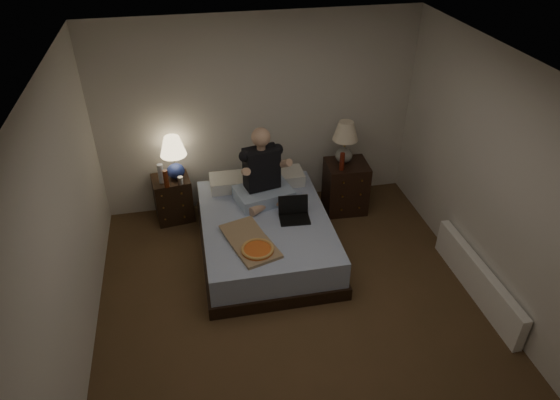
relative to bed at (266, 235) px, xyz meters
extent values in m
cube|color=brown|center=(0.13, -1.11, -0.24)|extent=(4.00, 4.50, 0.00)
cube|color=white|center=(0.13, -1.11, 2.26)|extent=(4.00, 4.50, 0.00)
cube|color=silver|center=(0.13, 1.14, 1.01)|extent=(4.00, 0.00, 2.50)
cube|color=silver|center=(-1.87, -1.11, 1.01)|extent=(0.00, 4.50, 2.50)
cube|color=silver|center=(2.13, -1.11, 1.01)|extent=(0.00, 4.50, 2.50)
cube|color=#5772AF|center=(0.00, 0.00, 0.00)|extent=(1.45, 1.93, 0.48)
cube|color=black|center=(-1.04, 0.93, 0.05)|extent=(0.50, 0.46, 0.59)
cube|color=black|center=(1.19, 0.68, 0.10)|extent=(0.55, 0.50, 0.68)
cylinder|color=silver|center=(-1.14, 0.86, 0.47)|extent=(0.07, 0.07, 0.25)
cylinder|color=beige|center=(-0.91, 0.77, 0.40)|extent=(0.07, 0.07, 0.10)
cylinder|color=#5F230D|center=(-1.08, 0.73, 0.46)|extent=(0.06, 0.06, 0.23)
cylinder|color=#611B0D|center=(1.07, 0.56, 0.56)|extent=(0.06, 0.06, 0.23)
cube|color=white|center=(2.06, -1.16, -0.04)|extent=(0.10, 1.60, 0.40)
camera|label=1|loc=(-0.77, -4.57, 3.57)|focal=32.00mm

